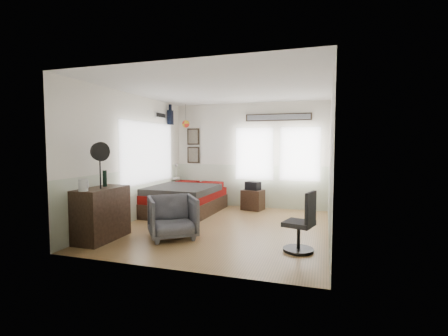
{
  "coord_description": "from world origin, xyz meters",
  "views": [
    {
      "loc": [
        1.91,
        -6.0,
        1.64
      ],
      "look_at": [
        -0.1,
        0.4,
        1.15
      ],
      "focal_mm": 26.0,
      "sensor_mm": 36.0,
      "label": 1
    }
  ],
  "objects_px": {
    "armchair": "(172,217)",
    "nightstand": "(253,200)",
    "bed": "(185,199)",
    "dresser": "(102,214)",
    "task_chair": "(302,227)"
  },
  "relations": [
    {
      "from": "bed",
      "to": "dresser",
      "type": "height_order",
      "value": "dresser"
    },
    {
      "from": "armchair",
      "to": "task_chair",
      "type": "relative_size",
      "value": 0.87
    },
    {
      "from": "armchair",
      "to": "task_chair",
      "type": "height_order",
      "value": "task_chair"
    },
    {
      "from": "armchair",
      "to": "nightstand",
      "type": "height_order",
      "value": "armchair"
    },
    {
      "from": "task_chair",
      "to": "bed",
      "type": "bearing_deg",
      "value": 160.16
    },
    {
      "from": "dresser",
      "to": "armchair",
      "type": "xyz_separation_m",
      "value": [
        1.11,
        0.45,
        -0.08
      ]
    },
    {
      "from": "dresser",
      "to": "nightstand",
      "type": "xyz_separation_m",
      "value": [
        1.93,
        3.29,
        -0.2
      ]
    },
    {
      "from": "dresser",
      "to": "task_chair",
      "type": "distance_m",
      "value": 3.35
    },
    {
      "from": "nightstand",
      "to": "task_chair",
      "type": "height_order",
      "value": "task_chair"
    },
    {
      "from": "bed",
      "to": "armchair",
      "type": "bearing_deg",
      "value": -69.06
    },
    {
      "from": "nightstand",
      "to": "bed",
      "type": "bearing_deg",
      "value": -138.56
    },
    {
      "from": "bed",
      "to": "task_chair",
      "type": "bearing_deg",
      "value": -33.47
    },
    {
      "from": "armchair",
      "to": "dresser",
      "type": "bearing_deg",
      "value": 166.21
    },
    {
      "from": "task_chair",
      "to": "nightstand",
      "type": "bearing_deg",
      "value": 131.64
    },
    {
      "from": "armchair",
      "to": "nightstand",
      "type": "bearing_deg",
      "value": 37.99
    }
  ]
}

